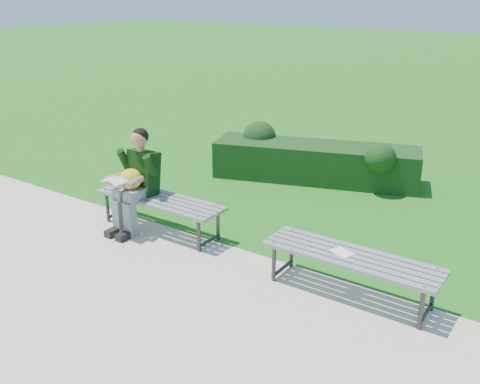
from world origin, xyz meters
name	(u,v)px	position (x,y,z in m)	size (l,w,h in m)	color
ground	(220,244)	(0.00, 0.00, 0.00)	(80.00, 80.00, 0.00)	#25691E
walkway	(114,308)	(0.00, -1.75, 0.01)	(30.00, 3.50, 0.02)	#BBB69F
hedge	(313,159)	(-0.20, 2.85, 0.34)	(3.40, 1.81, 0.86)	#123610
bench_left	(160,202)	(-0.84, -0.14, 0.42)	(1.80, 0.50, 0.46)	gray
bench_right	(351,260)	(1.81, -0.23, 0.42)	(1.80, 0.50, 0.46)	gray
seated_boy	(136,178)	(-1.14, -0.24, 0.71)	(0.56, 0.76, 1.31)	gray
paper_sheet	(342,252)	(1.71, -0.23, 0.47)	(0.26, 0.23, 0.01)	white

